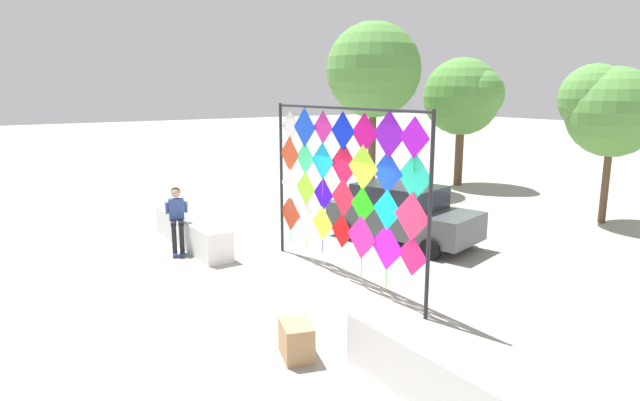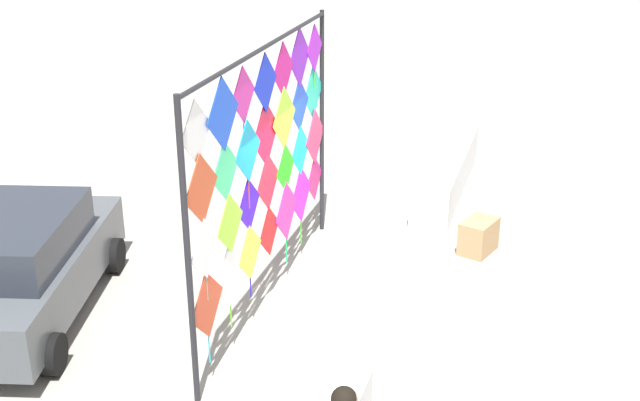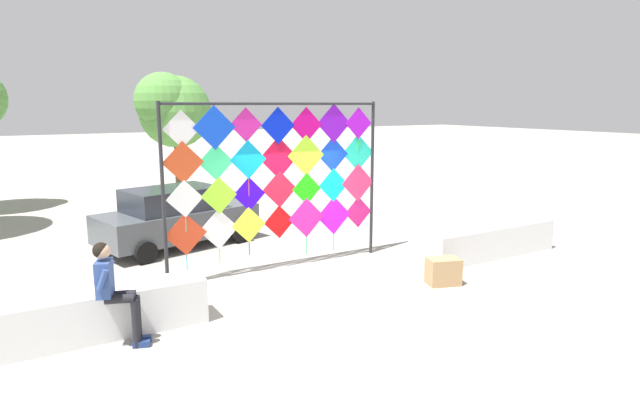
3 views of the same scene
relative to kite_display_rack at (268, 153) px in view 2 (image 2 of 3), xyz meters
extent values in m
plane|color=#9E998E|center=(0.24, -1.29, -2.11)|extent=(120.00, 120.00, 0.00)
cube|color=white|center=(4.57, -1.66, -1.75)|extent=(3.60, 0.64, 0.72)
cylinder|color=#232328|center=(-2.43, -0.01, -0.34)|extent=(0.07, 0.07, 3.54)
cylinder|color=#232328|center=(2.37, 0.01, -0.34)|extent=(0.07, 0.07, 3.54)
cylinder|color=#232328|center=(-0.03, 0.00, 1.38)|extent=(4.80, 0.07, 0.06)
cube|color=red|center=(-2.04, -0.01, -1.10)|extent=(0.84, 0.01, 0.84)
cylinder|color=#16C3E5|center=(-2.04, 0.00, -1.69)|extent=(0.02, 0.02, 0.34)
cube|color=white|center=(-1.36, 0.01, -1.08)|extent=(0.82, 0.01, 0.82)
cylinder|color=#63E516|center=(-1.36, 0.02, -1.64)|extent=(0.02, 0.02, 0.29)
cube|color=yellow|center=(-0.73, 0.00, -1.07)|extent=(0.75, 0.01, 0.75)
cylinder|color=#1F16E5|center=(-0.73, 0.01, -1.57)|extent=(0.02, 0.02, 0.26)
cube|color=red|center=(-0.03, 0.00, -1.09)|extent=(0.71, 0.01, 0.71)
cube|color=#E4209F|center=(0.62, -0.01, -1.06)|extent=(0.87, 0.01, 0.87)
cylinder|color=#16E55F|center=(0.62, 0.00, -1.69)|extent=(0.02, 0.02, 0.37)
cube|color=#D016F5|center=(1.33, 0.01, -1.09)|extent=(0.87, 0.01, 0.87)
cylinder|color=#38E516|center=(1.33, 0.02, -1.72)|extent=(0.02, 0.02, 0.38)
cube|color=#DE1E79|center=(2.00, 0.01, -1.09)|extent=(0.72, 0.01, 0.72)
cube|color=white|center=(-2.03, -0.02, -0.40)|extent=(0.72, 0.01, 0.72)
cylinder|color=#16E5C4|center=(-2.03, -0.01, -0.91)|extent=(0.02, 0.02, 0.28)
cube|color=#99F72B|center=(-1.35, -0.02, -0.40)|extent=(0.74, 0.01, 0.74)
cube|color=#2D05E8|center=(-0.70, 0.00, -0.43)|extent=(0.70, 0.01, 0.70)
cylinder|color=#C0E516|center=(-0.70, 0.01, -0.95)|extent=(0.02, 0.02, 0.33)
cube|color=red|center=(-0.01, 0.01, -0.39)|extent=(0.79, 0.01, 0.79)
cube|color=#1CF10E|center=(0.63, -0.01, -0.43)|extent=(0.70, 0.01, 0.70)
cube|color=#0BEAE9|center=(1.32, 0.01, -0.40)|extent=(0.75, 0.01, 0.75)
cylinder|color=red|center=(1.32, 0.02, -0.96)|extent=(0.02, 0.02, 0.37)
cube|color=#F6316B|center=(1.97, -0.01, -0.40)|extent=(0.87, 0.01, 0.87)
cube|color=#D2421C|center=(-2.03, -0.01, 0.29)|extent=(0.80, 0.01, 0.80)
cube|color=#39EA8C|center=(-1.39, -0.01, 0.26)|extent=(0.72, 0.01, 0.72)
cube|color=#0B9ED8|center=(-0.71, -0.01, 0.27)|extent=(0.78, 0.01, 0.78)
cylinder|color=#E55116|center=(-0.71, 0.00, -0.29)|extent=(0.02, 0.02, 0.35)
cube|color=red|center=(-0.02, 0.02, 0.27)|extent=(0.88, 0.01, 0.88)
cube|color=#B0F52C|center=(0.62, 0.00, 0.29)|extent=(0.87, 0.01, 0.87)
cylinder|color=#5D16E5|center=(0.62, 0.01, -0.28)|extent=(0.02, 0.02, 0.26)
cube|color=blue|center=(1.30, 0.01, 0.28)|extent=(0.78, 0.01, 0.78)
cube|color=#22EBC5|center=(1.98, 0.02, 0.29)|extent=(0.84, 0.01, 0.84)
cylinder|color=red|center=(1.98, 0.03, -0.27)|extent=(0.02, 0.02, 0.27)
cube|color=white|center=(-2.02, 0.01, 0.91)|extent=(0.71, 0.01, 0.71)
cylinder|color=#E516DA|center=(-2.02, 0.02, 0.44)|extent=(0.02, 0.02, 0.23)
cube|color=blue|center=(-1.39, -0.02, 0.93)|extent=(0.85, 0.01, 0.85)
cube|color=#D42099|center=(-0.73, 0.01, 0.97)|extent=(0.69, 0.01, 0.69)
cylinder|color=#16E55B|center=(-0.73, 0.02, 0.51)|extent=(0.02, 0.02, 0.23)
cube|color=#061FE1|center=(-0.03, 0.00, 0.94)|extent=(0.76, 0.01, 0.76)
cube|color=#D50881|center=(0.64, 0.00, 0.94)|extent=(0.76, 0.01, 0.76)
cylinder|color=#16E56B|center=(0.64, 0.01, 0.42)|extent=(0.02, 0.02, 0.27)
cube|color=#7C11D4|center=(1.32, 0.01, 0.96)|extent=(0.85, 0.01, 0.85)
cube|color=#AF12E6|center=(1.97, 0.00, 0.95)|extent=(0.71, 0.01, 0.71)
cylinder|color=#4CE516|center=(1.97, 0.01, 0.48)|extent=(0.02, 0.02, 0.24)
sphere|color=tan|center=(-3.82, -2.10, -0.67)|extent=(0.22, 0.22, 0.22)
sphere|color=black|center=(-3.84, -2.09, -0.65)|extent=(0.22, 0.22, 0.22)
cube|color=#4C5156|center=(-1.38, 2.94, -1.52)|extent=(4.09, 2.51, 0.68)
cube|color=#282D38|center=(-1.51, 2.91, -0.91)|extent=(2.42, 1.91, 0.54)
cylinder|color=black|center=(-0.33, 4.05, -1.86)|extent=(0.54, 0.32, 0.51)
cylinder|color=black|center=(0.07, 2.47, -1.86)|extent=(0.54, 0.32, 0.51)
cylinder|color=black|center=(-2.43, 1.83, -1.86)|extent=(0.54, 0.32, 0.51)
cube|color=tan|center=(2.28, -2.53, -1.85)|extent=(0.72, 0.59, 0.52)
camera|label=1|loc=(8.49, -6.34, 1.73)|focal=30.33mm
camera|label=2|loc=(-9.39, -3.59, 3.56)|focal=46.62mm
camera|label=3|loc=(-4.83, -9.84, 1.37)|focal=29.68mm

